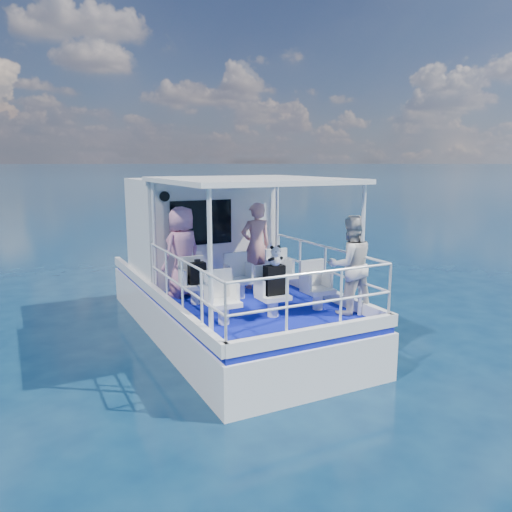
# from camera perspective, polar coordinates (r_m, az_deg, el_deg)

# --- Properties ---
(ground) EXTENTS (2000.00, 2000.00, 0.00)m
(ground) POSITION_cam_1_polar(r_m,az_deg,el_deg) (9.68, -1.28, -10.21)
(ground) COLOR #08213D
(ground) RESTS_ON ground
(hull) EXTENTS (3.00, 7.00, 1.60)m
(hull) POSITION_cam_1_polar(r_m,az_deg,el_deg) (10.54, -3.65, -8.46)
(hull) COLOR white
(hull) RESTS_ON ground
(deck) EXTENTS (2.90, 6.90, 0.10)m
(deck) POSITION_cam_1_polar(r_m,az_deg,el_deg) (10.29, -3.70, -3.99)
(deck) COLOR #0A118B
(deck) RESTS_ON hull
(cabin) EXTENTS (2.85, 2.00, 2.20)m
(cabin) POSITION_cam_1_polar(r_m,az_deg,el_deg) (11.26, -6.38, 3.20)
(cabin) COLOR white
(cabin) RESTS_ON deck
(canopy) EXTENTS (3.00, 3.20, 0.08)m
(canopy) POSITION_cam_1_polar(r_m,az_deg,el_deg) (8.87, -0.80, 8.66)
(canopy) COLOR white
(canopy) RESTS_ON cabin
(canopy_posts) EXTENTS (2.77, 2.97, 2.20)m
(canopy_posts) POSITION_cam_1_polar(r_m,az_deg,el_deg) (8.94, -0.64, 1.33)
(canopy_posts) COLOR white
(canopy_posts) RESTS_ON deck
(railings) EXTENTS (2.84, 3.59, 1.00)m
(railings) POSITION_cam_1_polar(r_m,az_deg,el_deg) (8.77, 0.31, -2.85)
(railings) COLOR white
(railings) RESTS_ON deck
(seat_port_fwd) EXTENTS (0.48, 0.46, 0.38)m
(seat_port_fwd) POSITION_cam_1_polar(r_m,az_deg,el_deg) (9.19, -6.93, -4.29)
(seat_port_fwd) COLOR white
(seat_port_fwd) RESTS_ON deck
(seat_center_fwd) EXTENTS (0.48, 0.46, 0.38)m
(seat_center_fwd) POSITION_cam_1_polar(r_m,az_deg,el_deg) (9.53, -1.82, -3.69)
(seat_center_fwd) COLOR white
(seat_center_fwd) RESTS_ON deck
(seat_stbd_fwd) EXTENTS (0.48, 0.46, 0.38)m
(seat_stbd_fwd) POSITION_cam_1_polar(r_m,az_deg,el_deg) (9.93, 2.90, -3.10)
(seat_stbd_fwd) COLOR white
(seat_stbd_fwd) RESTS_ON deck
(seat_port_aft) EXTENTS (0.48, 0.46, 0.38)m
(seat_port_aft) POSITION_cam_1_polar(r_m,az_deg,el_deg) (8.03, -3.73, -6.46)
(seat_port_aft) COLOR white
(seat_port_aft) RESTS_ON deck
(seat_center_aft) EXTENTS (0.48, 0.46, 0.38)m
(seat_center_aft) POSITION_cam_1_polar(r_m,az_deg,el_deg) (8.41, 1.94, -5.65)
(seat_center_aft) COLOR white
(seat_center_aft) RESTS_ON deck
(seat_stbd_aft) EXTENTS (0.48, 0.46, 0.38)m
(seat_stbd_aft) POSITION_cam_1_polar(r_m,az_deg,el_deg) (8.86, 7.08, -4.87)
(seat_stbd_aft) COLOR white
(seat_stbd_aft) RESTS_ON deck
(passenger_port_fwd) EXTENTS (0.78, 0.68, 1.74)m
(passenger_port_fwd) POSITION_cam_1_polar(r_m,az_deg,el_deg) (9.62, -8.43, 0.48)
(passenger_port_fwd) COLOR pink
(passenger_port_fwd) RESTS_ON deck
(passenger_stbd_fwd) EXTENTS (0.66, 0.45, 1.76)m
(passenger_stbd_fwd) POSITION_cam_1_polar(r_m,az_deg,el_deg) (10.16, -0.01, 1.19)
(passenger_stbd_fwd) COLOR #D28C88
(passenger_stbd_fwd) RESTS_ON deck
(passenger_stbd_aft) EXTENTS (0.91, 0.76, 1.68)m
(passenger_stbd_aft) POSITION_cam_1_polar(r_m,az_deg,el_deg) (8.57, 10.71, -1.02)
(passenger_stbd_aft) COLOR silver
(passenger_stbd_aft) RESTS_ON deck
(backpack_port) EXTENTS (0.30, 0.17, 0.40)m
(backpack_port) POSITION_cam_1_polar(r_m,az_deg,el_deg) (9.07, -6.76, -1.97)
(backpack_port) COLOR black
(backpack_port) RESTS_ON seat_port_fwd
(backpack_center) EXTENTS (0.33, 0.19, 0.50)m
(backpack_center) POSITION_cam_1_polar(r_m,az_deg,el_deg) (8.28, 2.10, -2.76)
(backpack_center) COLOR black
(backpack_center) RESTS_ON seat_center_aft
(compact_camera) EXTENTS (0.10, 0.06, 0.06)m
(compact_camera) POSITION_cam_1_polar(r_m,az_deg,el_deg) (9.03, -6.72, -0.56)
(compact_camera) COLOR black
(compact_camera) RESTS_ON backpack_port
(panda) EXTENTS (0.22, 0.18, 0.34)m
(panda) POSITION_cam_1_polar(r_m,az_deg,el_deg) (8.17, 2.23, 0.04)
(panda) COLOR silver
(panda) RESTS_ON backpack_center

